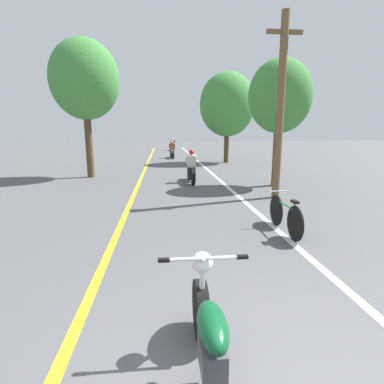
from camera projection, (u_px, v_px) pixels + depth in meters
The scene contains 11 objects.
lane_stripe_center at pixel (142, 177), 14.07m from camera, with size 0.14×48.00×0.01m, color yellow.
lane_stripe_edge at pixel (215, 176), 14.41m from camera, with size 0.14×48.00×0.01m, color white.
utility_pole at pixel (280, 106), 9.26m from camera, with size 1.10×0.24×5.61m.
roadside_tree_right_near at pixel (280, 97), 11.27m from camera, with size 2.40×2.16×4.81m.
roadside_tree_right_far at pixel (227, 105), 19.66m from camera, with size 3.62×3.26×5.91m.
roadside_tree_left at pixel (85, 80), 13.22m from camera, with size 3.03×2.73×6.11m.
motorcycle_foreground at pixel (211, 344), 2.47m from camera, with size 0.86×2.08×1.00m.
motorcycle_rider_lead at pixel (191, 170), 12.62m from camera, with size 0.50×2.07×1.37m.
motorcycle_rider_mid at pixel (172, 151), 23.55m from camera, with size 0.50×2.13×1.39m.
motorcycle_rider_far at pixel (173, 146), 32.59m from camera, with size 0.50×2.06×1.35m.
bicycle_parked at pixel (285, 215), 6.40m from camera, with size 0.44×1.72×0.83m.
Camera 1 is at (-0.70, -1.72, 2.17)m, focal length 28.00 mm.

